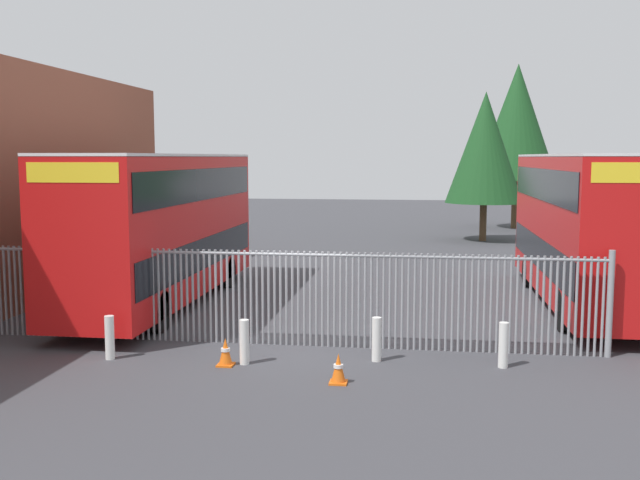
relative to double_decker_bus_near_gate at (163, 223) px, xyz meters
The scene contains 12 objects.
ground_plane 6.55m from the double_decker_bus_near_gate, 39.90° to the left, with size 100.00×100.00×0.00m, color #3D3D42.
palisade_fence 6.03m from the double_decker_bus_near_gate, 43.96° to the right, with size 14.79×0.14×2.35m.
double_decker_bus_near_gate is the anchor object (origin of this frame).
double_decker_bus_behind_fence_left 12.28m from the double_decker_bus_near_gate, ahead, with size 2.54×10.81×4.42m.
bollard_near_left 6.18m from the double_decker_bus_near_gate, 81.06° to the right, with size 0.20×0.20×0.95m, color silver.
bollard_center_front 7.20m from the double_decker_bus_near_gate, 56.06° to the right, with size 0.20×0.20×0.95m, color silver.
bollard_near_right 8.59m from the double_decker_bus_near_gate, 37.85° to the right, with size 0.20×0.20×0.95m, color silver.
bollard_far_right 10.79m from the double_decker_bus_near_gate, 29.55° to the right, with size 0.20×0.20×0.95m, color silver.
traffic_cone_by_gate 9.28m from the double_decker_bus_near_gate, 48.55° to the right, with size 0.34×0.34×0.59m.
traffic_cone_mid_forecourt 7.21m from the double_decker_bus_near_gate, 59.34° to the right, with size 0.34×0.34×0.59m.
tree_tall_back 28.53m from the double_decker_bus_near_gate, 62.48° to the left, with size 4.85×4.85×9.89m.
tree_short_side 21.04m from the double_decker_bus_near_gate, 59.43° to the left, with size 3.97×3.97×7.66m.
Camera 1 is at (2.88, -16.08, 4.33)m, focal length 40.57 mm.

